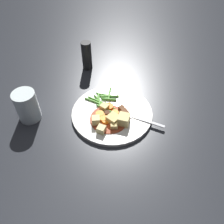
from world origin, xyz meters
The scene contains 34 objects.
ground_plane centered at (0.00, 0.00, 0.00)m, with size 3.00×3.00×0.00m, color #26282D.
dinner_plate centered at (0.00, 0.00, 0.01)m, with size 0.29×0.29×0.01m, color white.
stew_sauce centered at (0.03, -0.01, 0.01)m, with size 0.13×0.13×0.00m, color #93381E.
carrot_slice_0 centered at (-0.02, -0.01, 0.02)m, with size 0.03×0.03×0.01m, color orange.
carrot_slice_1 centered at (0.01, -0.04, 0.02)m, with size 0.03×0.03×0.01m, color orange.
carrot_slice_2 centered at (0.03, -0.03, 0.02)m, with size 0.04×0.04×0.01m, color orange.
carrot_slice_3 centered at (0.05, -0.03, 0.02)m, with size 0.02×0.02×0.01m, color orange.
carrot_slice_4 centered at (0.01, 0.01, 0.02)m, with size 0.03×0.03×0.01m, color orange.
potato_chunk_0 centered at (-0.02, -0.03, 0.02)m, with size 0.03×0.02×0.02m, color #E5CC7A.
potato_chunk_1 centered at (0.06, 0.03, 0.03)m, with size 0.04×0.04×0.04m, color #E5CC7A.
potato_chunk_2 centered at (0.05, -0.06, 0.03)m, with size 0.03×0.03×0.03m, color #EAD68C.
potato_chunk_3 centered at (0.05, 0.00, 0.03)m, with size 0.04×0.04×0.03m, color #DBBC6B.
potato_chunk_4 centered at (0.08, -0.04, 0.02)m, with size 0.03×0.03×0.02m, color #EAD68C.
potato_chunk_5 centered at (0.07, 0.00, 0.02)m, with size 0.02×0.02×0.02m, color #DBBC6B.
meat_chunk_0 centered at (0.03, 0.00, 0.02)m, with size 0.02×0.02×0.02m, color brown.
meat_chunk_1 centered at (0.01, -0.02, 0.02)m, with size 0.02×0.02×0.02m, color #4C2B19.
meat_chunk_2 centered at (0.00, 0.04, 0.02)m, with size 0.02×0.02×0.02m, color brown.
meat_chunk_3 centered at (0.03, 0.04, 0.02)m, with size 0.03×0.02×0.02m, color brown.
green_bean_0 centered at (-0.05, -0.04, 0.02)m, with size 0.01×0.01×0.08m, color #66AD42.
green_bean_1 centered at (-0.06, -0.06, 0.02)m, with size 0.01×0.01×0.07m, color #66AD42.
green_bean_2 centered at (-0.09, -0.01, 0.02)m, with size 0.01×0.01×0.06m, color #66AD42.
green_bean_3 centered at (-0.06, -0.04, 0.02)m, with size 0.01×0.01×0.06m, color #599E38.
green_bean_4 centered at (-0.07, -0.02, 0.02)m, with size 0.01×0.01×0.07m, color #4C8E33.
green_bean_5 centered at (-0.02, -0.03, 0.02)m, with size 0.01×0.01×0.06m, color #4C8E33.
green_bean_6 centered at (-0.06, -0.05, 0.02)m, with size 0.01×0.01×0.07m, color #599E38.
green_bean_7 centered at (-0.01, -0.02, 0.02)m, with size 0.01×0.01×0.08m, color #4C8E33.
green_bean_8 centered at (-0.09, 0.00, 0.02)m, with size 0.01×0.01×0.07m, color #599E38.
green_bean_9 centered at (-0.06, -0.01, 0.02)m, with size 0.01×0.01×0.06m, color #4C8E33.
green_bean_10 centered at (-0.08, 0.00, 0.02)m, with size 0.01×0.01×0.07m, color #66AD42.
green_bean_11 centered at (-0.08, -0.02, 0.02)m, with size 0.01×0.01×0.07m, color #599E38.
green_bean_12 centered at (-0.04, -0.02, 0.02)m, with size 0.01×0.01×0.08m, color #599E38.
fork centered at (0.04, 0.09, 0.01)m, with size 0.10×0.16×0.00m.
water_glass centered at (-0.02, -0.29, 0.06)m, with size 0.08×0.08×0.11m, color silver.
pepper_mill centered at (-0.29, -0.08, 0.06)m, with size 0.04×0.04×0.12m, color black.
Camera 1 is at (0.58, -0.06, 0.63)m, focal length 38.07 mm.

